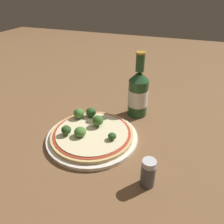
% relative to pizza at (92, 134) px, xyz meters
% --- Properties ---
extents(ground_plane, '(3.00, 3.00, 0.00)m').
position_rel_pizza_xyz_m(ground_plane, '(0.01, 0.02, -0.02)').
color(ground_plane, brown).
extents(plate, '(0.28, 0.28, 0.01)m').
position_rel_pizza_xyz_m(plate, '(-0.00, -0.00, -0.01)').
color(plate, silver).
rests_on(plate, ground_plane).
extents(pizza, '(0.25, 0.25, 0.01)m').
position_rel_pizza_xyz_m(pizza, '(0.00, 0.00, 0.00)').
color(pizza, tan).
rests_on(pizza, plate).
extents(broccoli_floret_0, '(0.04, 0.04, 0.03)m').
position_rel_pizza_xyz_m(broccoli_floret_0, '(-0.03, 0.02, 0.02)').
color(broccoli_floret_0, '#7A9E5B').
rests_on(broccoli_floret_0, pizza).
extents(broccoli_floret_1, '(0.03, 0.03, 0.03)m').
position_rel_pizza_xyz_m(broccoli_floret_1, '(-0.04, 0.07, 0.02)').
color(broccoli_floret_1, '#7A9E5B').
rests_on(broccoli_floret_1, pizza).
extents(broccoli_floret_2, '(0.03, 0.03, 0.03)m').
position_rel_pizza_xyz_m(broccoli_floret_2, '(0.06, 0.07, 0.02)').
color(broccoli_floret_2, '#7A9E5B').
rests_on(broccoli_floret_2, pizza).
extents(broccoli_floret_3, '(0.03, 0.03, 0.03)m').
position_rel_pizza_xyz_m(broccoli_floret_3, '(0.08, 0.04, 0.02)').
color(broccoli_floret_3, '#7A9E5B').
rests_on(broccoli_floret_3, pizza).
extents(broccoli_floret_4, '(0.02, 0.02, 0.02)m').
position_rel_pizza_xyz_m(broccoli_floret_4, '(-0.01, -0.07, 0.02)').
color(broccoli_floret_4, '#7A9E5B').
rests_on(broccoli_floret_4, pizza).
extents(broccoli_floret_5, '(0.03, 0.03, 0.04)m').
position_rel_pizza_xyz_m(broccoli_floret_5, '(0.04, -0.00, 0.03)').
color(broccoli_floret_5, '#7A9E5B').
rests_on(broccoli_floret_5, pizza).
extents(beer_bottle, '(0.07, 0.07, 0.23)m').
position_rel_pizza_xyz_m(beer_bottle, '(0.19, -0.09, 0.07)').
color(beer_bottle, '#234C28').
rests_on(beer_bottle, ground_plane).
extents(pepper_shaker, '(0.03, 0.03, 0.07)m').
position_rel_pizza_xyz_m(pepper_shaker, '(-0.12, -0.20, 0.02)').
color(pepper_shaker, '#4C4C51').
rests_on(pepper_shaker, ground_plane).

